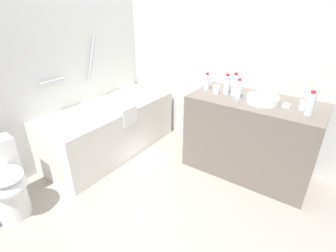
{
  "coord_description": "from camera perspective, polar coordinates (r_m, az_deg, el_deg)",
  "views": [
    {
      "loc": [
        -1.41,
        -1.17,
        1.72
      ],
      "look_at": [
        0.45,
        0.14,
        0.58
      ],
      "focal_mm": 27.48,
      "sensor_mm": 36.0,
      "label": 1
    }
  ],
  "objects": [
    {
      "name": "wall_back_tiled",
      "position": [
        2.96,
        -26.14,
        13.18
      ],
      "size": [
        3.08,
        0.1,
        2.34
      ],
      "primitive_type": "cube",
      "color": "silver",
      "rests_on": "ground_plane"
    },
    {
      "name": "vanity_counter",
      "position": [
        2.84,
        17.77,
        -2.28
      ],
      "size": [
        0.63,
        1.27,
        0.82
      ],
      "primitive_type": "cube",
      "color": "#6B6056",
      "rests_on": "ground_plane"
    },
    {
      "name": "drinking_glass_1",
      "position": [
        2.59,
        27.85,
        4.06
      ],
      "size": [
        0.07,
        0.07,
        0.08
      ],
      "primitive_type": "cylinder",
      "color": "white",
      "rests_on": "vanity_counter"
    },
    {
      "name": "drinking_glass_0",
      "position": [
        2.74,
        10.62,
        7.94
      ],
      "size": [
        0.07,
        0.07,
        0.08
      ],
      "primitive_type": "cylinder",
      "color": "white",
      "rests_on": "vanity_counter"
    },
    {
      "name": "soap_dish",
      "position": [
        2.6,
        24.8,
        4.13
      ],
      "size": [
        0.09,
        0.06,
        0.02
      ],
      "primitive_type": "cube",
      "color": "white",
      "rests_on": "vanity_counter"
    },
    {
      "name": "water_bottle_1",
      "position": [
        2.64,
        15.37,
        7.88
      ],
      "size": [
        0.06,
        0.06,
        0.2
      ],
      "color": "silver",
      "rests_on": "vanity_counter"
    },
    {
      "name": "ground_plane",
      "position": [
        2.51,
        -3.44,
        -16.79
      ],
      "size": [
        3.68,
        3.68,
        0.0
      ],
      "primitive_type": "plane",
      "color": "#9E9389"
    },
    {
      "name": "bathtub",
      "position": [
        3.18,
        -12.57,
        -0.26
      ],
      "size": [
        1.63,
        0.67,
        1.34
      ],
      "color": "silver",
      "rests_on": "ground_plane"
    },
    {
      "name": "bath_mat",
      "position": [
        3.05,
        -4.06,
        -7.75
      ],
      "size": [
        0.54,
        0.34,
        0.01
      ],
      "primitive_type": "cube",
      "color": "white",
      "rests_on": "ground_plane"
    },
    {
      "name": "water_bottle_4",
      "position": [
        2.74,
        12.92,
        8.96
      ],
      "size": [
        0.06,
        0.06,
        0.21
      ],
      "color": "silver",
      "rests_on": "vanity_counter"
    },
    {
      "name": "sink_basin",
      "position": [
        2.61,
        20.24,
        5.56
      ],
      "size": [
        0.29,
        0.29,
        0.07
      ],
      "primitive_type": "cylinder",
      "color": "white",
      "rests_on": "vanity_counter"
    },
    {
      "name": "sink_faucet",
      "position": [
        2.77,
        21.26,
        6.49
      ],
      "size": [
        0.14,
        0.15,
        0.06
      ],
      "color": "#A4A4AA",
      "rests_on": "vanity_counter"
    },
    {
      "name": "toilet",
      "position": [
        2.61,
        -32.71,
        -10.55
      ],
      "size": [
        0.4,
        0.51,
        0.67
      ],
      "rotation": [
        0.0,
        0.0,
        -1.64
      ],
      "color": "white",
      "rests_on": "ground_plane"
    },
    {
      "name": "water_bottle_0",
      "position": [
        2.48,
        29.04,
        4.37
      ],
      "size": [
        0.07,
        0.07,
        0.21
      ],
      "color": "silver",
      "rests_on": "vanity_counter"
    },
    {
      "name": "water_bottle_2",
      "position": [
        2.84,
        8.64,
        9.64
      ],
      "size": [
        0.06,
        0.06,
        0.19
      ],
      "color": "silver",
      "rests_on": "vanity_counter"
    },
    {
      "name": "wall_right_mirror",
      "position": [
        3.08,
        12.77,
        15.61
      ],
      "size": [
        0.1,
        3.05,
        2.34
      ],
      "primitive_type": "cube",
      "color": "silver",
      "rests_on": "ground_plane"
    },
    {
      "name": "water_bottle_3",
      "position": [
        2.71,
        14.64,
        8.81
      ],
      "size": [
        0.07,
        0.07,
        0.23
      ],
      "color": "silver",
      "rests_on": "vanity_counter"
    }
  ]
}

